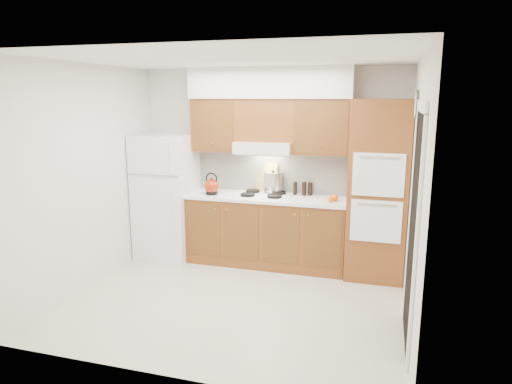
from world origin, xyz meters
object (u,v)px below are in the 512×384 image
oven_cabinet (378,191)px  fridge (167,196)px  kettle (212,187)px  stock_pot (273,182)px

oven_cabinet → fridge: bearing=-179.3°
kettle → oven_cabinet: bearing=-1.3°
oven_cabinet → kettle: bearing=-177.4°
fridge → stock_pot: size_ratio=6.75×
stock_pot → fridge: bearing=-170.8°
kettle → fridge: bearing=171.0°
fridge → oven_cabinet: bearing=0.7°
oven_cabinet → kettle: (-2.15, -0.10, -0.05)m
fridge → oven_cabinet: oven_cabinet is taller
fridge → stock_pot: (1.47, 0.24, 0.24)m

